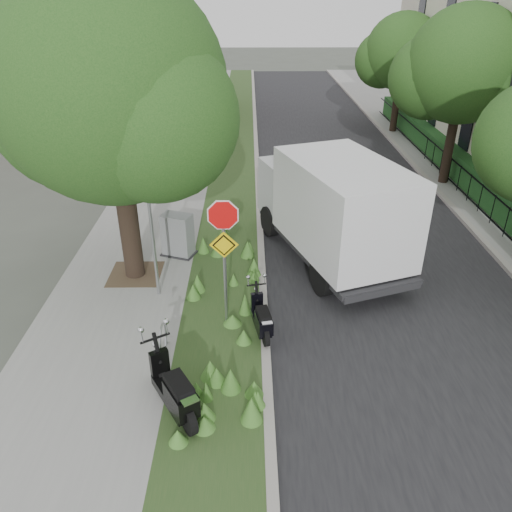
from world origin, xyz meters
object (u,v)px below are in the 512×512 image
at_px(box_truck, 333,205).
at_px(scooter_far, 262,322).
at_px(scooter_near, 176,396).
at_px(utility_cabinet, 178,236).
at_px(sign_assembly, 224,238).

bearing_deg(box_truck, scooter_far, -118.86).
distance_m(scooter_far, box_truck, 4.44).
height_order(scooter_near, utility_cabinet, utility_cabinet).
bearing_deg(scooter_far, utility_cabinet, 121.24).
relative_size(sign_assembly, scooter_near, 1.83).
distance_m(sign_assembly, utility_cabinet, 4.04).
relative_size(sign_assembly, scooter_far, 2.12).
bearing_deg(scooter_far, sign_assembly, 147.50).
distance_m(sign_assembly, scooter_far, 2.10).
height_order(scooter_near, box_truck, box_truck).
bearing_deg(scooter_near, sign_assembly, 74.85).
distance_m(scooter_far, utility_cabinet, 4.58).
relative_size(scooter_far, box_truck, 0.24).
bearing_deg(scooter_near, scooter_far, 55.78).
xyz_separation_m(scooter_near, utility_cabinet, (-0.75, 6.29, 0.15)).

